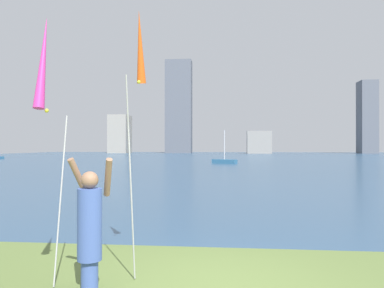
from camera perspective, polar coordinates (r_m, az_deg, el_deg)
ground at (r=56.94m, az=5.51°, el=-2.49°), size 120.00×138.00×0.12m
person at (r=6.04m, az=-15.15°, el=-11.69°), size 0.73×0.54×2.00m
kite_flag_left at (r=5.97m, az=-21.48°, el=10.61°), size 0.16×1.02×4.08m
kite_flag_right at (r=6.73m, az=-7.90°, el=13.27°), size 0.16×1.08×4.49m
sailboat_4 at (r=46.04m, az=4.91°, el=-2.59°), size 3.14×2.21×4.05m
skyline_tower_0 at (r=113.82m, az=-10.81°, el=1.47°), size 5.50×7.15×11.15m
skyline_tower_1 at (r=112.06m, az=-2.01°, el=5.63°), size 7.63×4.50×27.29m
skyline_tower_2 at (r=106.05m, az=10.08°, el=0.26°), size 6.62×4.34×6.19m
skyline_tower_3 at (r=116.27m, az=24.92°, el=3.68°), size 4.45×5.19×20.18m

